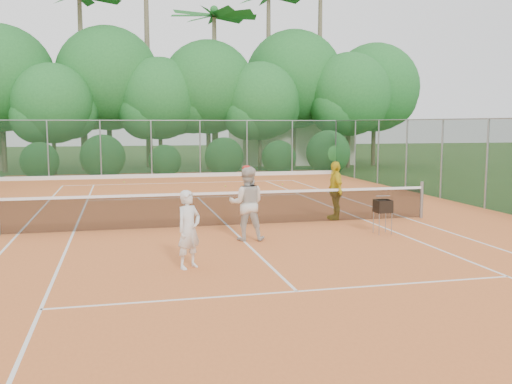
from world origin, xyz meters
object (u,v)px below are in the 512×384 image
(player_center_grp, at_px, (247,203))
(ball_hopper, at_px, (383,207))
(player_white, at_px, (189,229))
(player_yellow, at_px, (335,190))

(player_center_grp, distance_m, ball_hopper, 3.59)
(player_white, xyz_separation_m, player_yellow, (4.89, 4.75, 0.09))
(player_white, relative_size, ball_hopper, 1.75)
(player_yellow, height_order, ball_hopper, player_yellow)
(player_center_grp, relative_size, ball_hopper, 2.07)
(player_center_grp, bearing_deg, player_yellow, 36.33)
(player_white, xyz_separation_m, ball_hopper, (5.28, 2.38, -0.07))
(player_center_grp, xyz_separation_m, player_yellow, (3.20, 2.35, -0.04))
(player_white, relative_size, player_center_grp, 0.84)
(player_yellow, xyz_separation_m, ball_hopper, (0.39, -2.37, -0.16))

